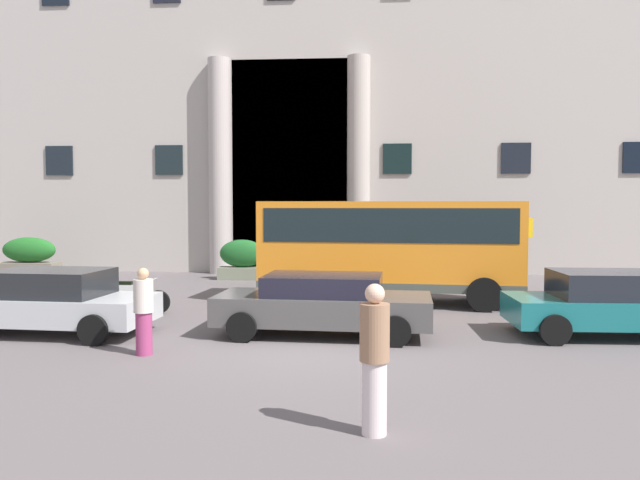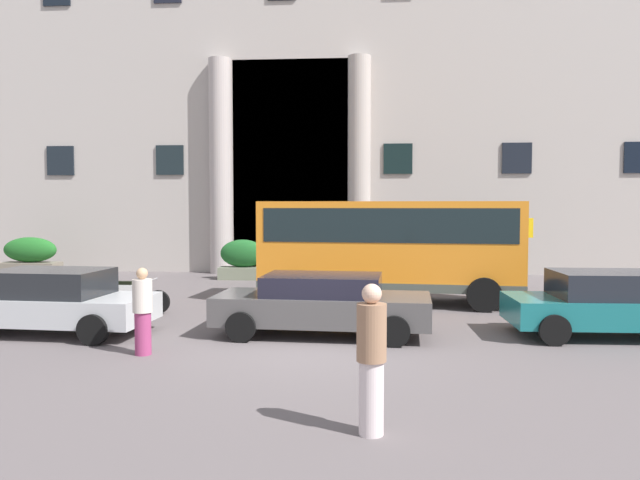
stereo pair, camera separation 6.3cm
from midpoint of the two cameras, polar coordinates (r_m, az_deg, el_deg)
The scene contains 13 objects.
ground_plane at distance 12.32m, azimuth -0.84°, elevation -10.02°, with size 80.00×64.00×0.12m, color #5C5355.
office_building_facade at distance 30.47m, azimuth 2.08°, elevation 17.99°, with size 40.89×9.71×21.09m.
orange_minibus at distance 17.50m, azimuth 6.39°, elevation -0.25°, with size 7.38×3.08×2.88m.
bus_stop_sign at distance 19.91m, azimuth 18.39°, elevation -0.64°, with size 0.44×0.08×2.38m.
hedge_planter_west at distance 25.96m, azimuth -25.43°, elevation -1.55°, with size 2.17×0.88×1.56m.
hedge_planter_far_east at distance 22.94m, azimuth 15.95°, elevation -1.84°, with size 1.47×0.84×1.64m.
hedge_planter_entrance_right at distance 23.19m, azimuth -7.31°, elevation -1.86°, with size 1.76×0.75×1.49m.
white_taxi_kerbside at distance 14.33m, azimuth 25.13°, elevation -5.34°, with size 4.13×2.06×1.38m.
parked_estate_mid at distance 13.14m, azimuth 0.17°, elevation -5.89°, with size 4.65×2.26×1.29m.
parked_compact_extra at distance 14.49m, azimuth -23.82°, elevation -5.20°, with size 4.42×2.26×1.39m.
motorcycle_near_kerb at distance 16.55m, azimuth -17.49°, elevation -4.93°, with size 2.10×0.55×0.89m.
pedestrian_man_crossing at distance 7.52m, azimuth 4.84°, elevation -10.88°, with size 0.36×0.36×1.83m.
pedestrian_child_trailing at distance 11.86m, azimuth -16.19°, elevation -6.38°, with size 0.36×0.36×1.62m.
Camera 1 is at (0.99, -11.96, 2.76)m, focal length 34.49 mm.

